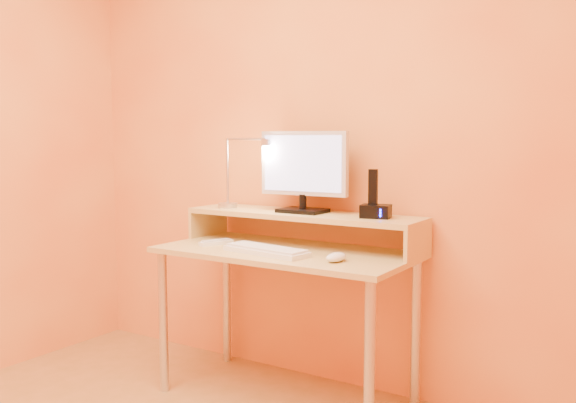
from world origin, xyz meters
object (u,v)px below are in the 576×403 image
Objects in this scene: monitor_panel at (304,163)px; phone_dock at (376,211)px; mouse at (336,257)px; lamp_base at (228,205)px; remote_control at (216,243)px; keyboard at (266,251)px.

monitor_panel reaches higher than phone_dock.
phone_dock reaches higher than mouse.
lamp_base is 0.77× the size of phone_dock.
lamp_base is at bearing -178.46° from monitor_panel.
lamp_base is (-0.44, -0.04, -0.23)m from monitor_panel.
monitor_panel is at bearing 53.95° from remote_control.
monitor_panel is 0.58m from mouse.
remote_control is at bearing -69.44° from lamp_base.
phone_dock is 0.76× the size of remote_control.
keyboard is (-0.02, -0.29, -0.39)m from monitor_panel.
monitor_panel is 0.58m from remote_control.
mouse is at bearing -44.75° from monitor_panel.
phone_dock is 0.33m from mouse.
monitor_panel reaches higher than keyboard.
keyboard is (0.42, -0.25, -0.16)m from lamp_base.
phone_dock is (0.82, 0.03, 0.02)m from lamp_base.
lamp_base is at bearing 169.79° from phone_dock.
mouse is at bearing 16.98° from remote_control.
monitor_panel is 0.44m from phone_dock.
mouse is 0.69× the size of remote_control.
phone_dock is (0.39, -0.01, -0.21)m from monitor_panel.
keyboard is at bearing -173.23° from mouse.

